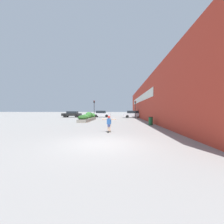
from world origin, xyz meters
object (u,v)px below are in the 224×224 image
object	(u,v)px
skateboarder	(109,122)
trash_bin	(151,121)
car_center_right	(72,114)
traffic_light_right	(135,107)
car_center_left	(101,114)
traffic_light_left	(94,106)
car_leftmost	(133,114)
skateboard	(109,131)

from	to	relation	value
skateboarder	trash_bin	world-z (taller)	skateboarder
car_center_right	skateboarder	bearing A→B (deg)	-155.92
skateboarder	trash_bin	xyz separation A→B (m)	(4.27, 5.96, -0.33)
skateboarder	traffic_light_right	world-z (taller)	traffic_light_right
car_center_left	car_center_right	xyz separation A→B (m)	(-6.95, -1.16, -0.04)
car_center_left	car_center_right	bearing A→B (deg)	-80.51
car_center_right	traffic_light_left	distance (m)	8.17
skateboarder	car_center_right	bearing A→B (deg)	125.66
skateboarder	car_center_left	xyz separation A→B (m)	(-3.73, 25.06, 0.03)
car_leftmost	car_center_right	distance (m)	14.46
skateboarder	trash_bin	distance (m)	7.34
car_center_right	traffic_light_left	world-z (taller)	traffic_light_left
car_center_right	traffic_light_left	size ratio (longest dim) A/B	1.21
car_leftmost	traffic_light_left	distance (m)	9.14
car_center_left	traffic_light_left	bearing A→B (deg)	-6.59
car_center_left	car_center_right	size ratio (longest dim) A/B	0.95
skateboard	car_leftmost	xyz separation A→B (m)	(3.72, 22.67, 0.75)
trash_bin	car_leftmost	bearing A→B (deg)	91.88
skateboarder	car_center_left	world-z (taller)	car_center_left
trash_bin	car_center_right	xyz separation A→B (m)	(-14.95, 17.95, 0.32)
car_center_left	traffic_light_right	xyz separation A→B (m)	(7.59, -5.88, 1.61)
skateboard	trash_bin	bearing A→B (deg)	65.94
trash_bin	car_center_left	size ratio (longest dim) A/B	0.22
skateboarder	traffic_light_left	world-z (taller)	traffic_light_left
car_center_left	trash_bin	bearing A→B (deg)	22.72
skateboarder	car_center_left	bearing A→B (deg)	110.04
trash_bin	traffic_light_left	bearing A→B (deg)	123.93
traffic_light_left	trash_bin	bearing A→B (deg)	-56.07
traffic_light_left	skateboard	bearing A→B (deg)	-76.79
trash_bin	car_center_left	world-z (taller)	car_center_left
car_leftmost	traffic_light_right	bearing A→B (deg)	2.34
skateboarder	skateboard	bearing A→B (deg)	-78.42
skateboard	traffic_light_right	world-z (taller)	traffic_light_right
skateboard	car_center_left	xyz separation A→B (m)	(-3.73, 25.06, 0.75)
traffic_light_left	traffic_light_right	bearing A→B (deg)	1.96
car_center_right	trash_bin	bearing A→B (deg)	-140.20
skateboard	traffic_light_left	distance (m)	19.57
skateboard	car_center_right	bearing A→B (deg)	125.66
skateboard	traffic_light_left	xyz separation A→B (m)	(-4.44, 18.90, 2.39)
trash_bin	car_center_right	size ratio (longest dim) A/B	0.21
car_leftmost	traffic_light_right	world-z (taller)	traffic_light_right
car_leftmost	traffic_light_left	world-z (taller)	traffic_light_left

